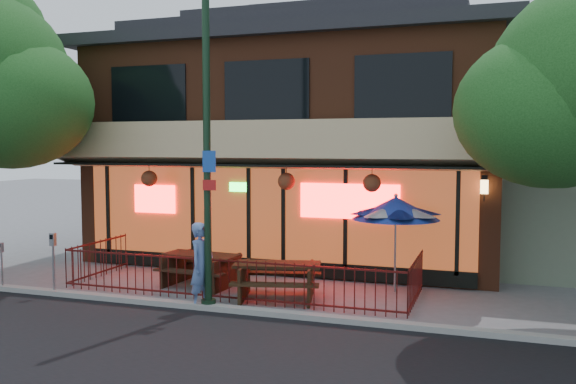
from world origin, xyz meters
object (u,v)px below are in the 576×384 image
patio_umbrella (396,208)px  parking_meter_far (2,258)px  pedestrian (202,265)px  picnic_table_right (277,276)px  street_light (207,164)px  picnic_table_left (202,265)px  parking_meter_near (53,253)px

patio_umbrella → parking_meter_far: 9.66m
patio_umbrella → pedestrian: 4.80m
picnic_table_right → parking_meter_far: 6.82m
street_light → picnic_table_left: (-1.11, 1.88, -2.61)m
street_light → parking_meter_near: size_ratio=4.73×
picnic_table_left → picnic_table_right: picnic_table_right is taller
parking_meter_near → parking_meter_far: (-1.54, 0.00, -0.21)m
pedestrian → patio_umbrella: bearing=-45.7°
picnic_table_left → parking_meter_far: 4.85m
parking_meter_far → street_light: bearing=0.8°
street_light → pedestrian: bearing=163.9°
parking_meter_near → street_light: bearing=1.1°
street_light → patio_umbrella: size_ratio=2.93×
parking_meter_near → parking_meter_far: bearing=180.0°
picnic_table_left → parking_meter_near: 3.52m
pedestrian → parking_meter_near: pedestrian is taller
picnic_table_left → pedestrian: bearing=-63.1°
pedestrian → picnic_table_left: bearing=35.2°
picnic_table_right → pedestrian: size_ratio=1.21×
picnic_table_right → parking_meter_near: (-5.15, -1.29, 0.45)m
street_light → picnic_table_right: street_light is taller
parking_meter_far → picnic_table_right: bearing=10.9°
picnic_table_left → picnic_table_right: 2.36m
patio_umbrella → picnic_table_left: bearing=-168.9°
picnic_table_right → picnic_table_left: bearing=163.5°
picnic_table_right → patio_umbrella: size_ratio=0.95×
picnic_table_right → parking_meter_far: parking_meter_far is taller
street_light → parking_meter_far: 6.02m
pedestrian → parking_meter_far: pedestrian is taller
patio_umbrella → parking_meter_far: (-9.14, -2.88, -1.24)m
patio_umbrella → street_light: bearing=-142.1°
patio_umbrella → parking_meter_far: patio_umbrella is taller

